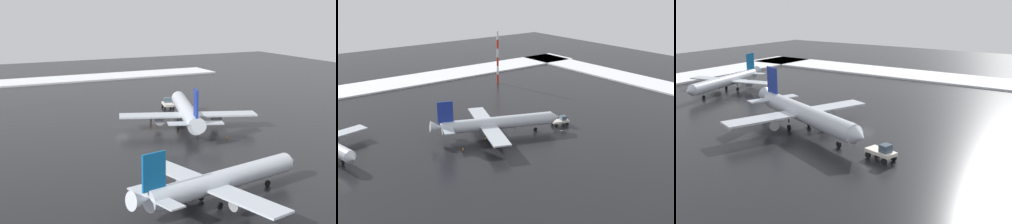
% 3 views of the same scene
% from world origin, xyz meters
% --- Properties ---
extents(ground_plane, '(240.00, 240.00, 0.00)m').
position_xyz_m(ground_plane, '(0.00, 0.00, 0.00)').
color(ground_plane, black).
extents(snow_bank_left, '(14.00, 116.00, 0.52)m').
position_xyz_m(snow_bank_left, '(-67.00, 0.00, 0.26)').
color(snow_bank_left, white).
rests_on(snow_bank_left, ground_plane).
extents(airplane_foreground_jet, '(31.60, 26.71, 9.73)m').
position_xyz_m(airplane_foreground_jet, '(5.56, 11.71, 3.22)').
color(airplane_foreground_jet, silver).
rests_on(airplane_foreground_jet, ground_plane).
extents(airplane_distant_tail, '(23.40, 27.95, 8.36)m').
position_xyz_m(airplane_distant_tail, '(42.39, -3.02, 2.76)').
color(airplane_distant_tail, silver).
rests_on(airplane_distant_tail, ground_plane).
extents(pushback_tug, '(5.01, 3.31, 2.50)m').
position_xyz_m(pushback_tug, '(-12.31, 16.10, 1.28)').
color(pushback_tug, silver).
rests_on(pushback_tug, ground_plane).
extents(ground_crew_beside_wing, '(0.36, 0.36, 1.71)m').
position_xyz_m(ground_crew_beside_wing, '(-2.92, 8.80, 0.97)').
color(ground_crew_beside_wing, black).
rests_on(ground_crew_beside_wing, ground_plane).
extents(ground_crew_by_nose_gear, '(0.36, 0.36, 1.71)m').
position_xyz_m(ground_crew_by_nose_gear, '(-1.32, 6.86, 0.97)').
color(ground_crew_by_nose_gear, black).
rests_on(ground_crew_by_nose_gear, ground_plane).
extents(traffic_cone_near_nose, '(0.36, 0.36, 0.55)m').
position_xyz_m(traffic_cone_near_nose, '(16.49, 14.34, 0.28)').
color(traffic_cone_near_nose, orange).
rests_on(traffic_cone_near_nose, ground_plane).
extents(traffic_cone_mid_line, '(0.36, 0.36, 0.55)m').
position_xyz_m(traffic_cone_mid_line, '(0.71, 7.15, 0.28)').
color(traffic_cone_mid_line, orange).
rests_on(traffic_cone_mid_line, ground_plane).
extents(traffic_cone_wingtip_side, '(0.36, 0.36, 0.55)m').
position_xyz_m(traffic_cone_wingtip_side, '(8.79, 12.20, 0.28)').
color(traffic_cone_wingtip_side, orange).
rests_on(traffic_cone_wingtip_side, ground_plane).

